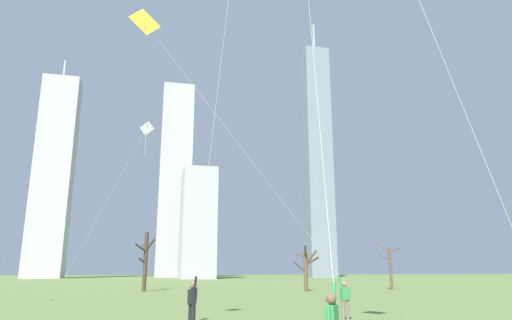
% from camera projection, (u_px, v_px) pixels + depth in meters
% --- Properties ---
extents(kite_flyer_foreground_left_yellow, '(9.72, 4.25, 11.09)m').
position_uv_depth(kite_flyer_foreground_left_yellow, '(319.00, 262.00, 18.79)').
color(kite_flyer_foreground_left_yellow, '#726656').
rests_on(kite_flyer_foreground_left_yellow, ground).
extents(kite_flyer_midfield_center_blue, '(3.41, 9.06, 16.97)m').
position_uv_depth(kite_flyer_midfield_center_blue, '(323.00, 202.00, 11.59)').
color(kite_flyer_midfield_center_blue, black).
rests_on(kite_flyer_midfield_center_blue, ground).
extents(kite_flyer_foreground_right_orange, '(1.31, 6.86, 19.40)m').
position_uv_depth(kite_flyer_foreground_right_orange, '(202.00, 215.00, 16.74)').
color(kite_flyer_foreground_right_orange, black).
rests_on(kite_flyer_foreground_right_orange, ground).
extents(kite_flyer_midfield_left_red, '(5.50, 1.07, 13.69)m').
position_uv_depth(kite_flyer_midfield_left_red, '(505.00, 217.00, 11.07)').
color(kite_flyer_midfield_left_red, '#33384C').
rests_on(kite_flyer_midfield_left_red, ground).
extents(bystander_strolling_midfield, '(0.31, 0.48, 1.62)m').
position_uv_depth(bystander_strolling_midfield, '(194.00, 300.00, 18.73)').
color(bystander_strolling_midfield, '#726656').
rests_on(bystander_strolling_midfield, ground).
extents(distant_kite_high_overhead_white, '(6.47, 3.98, 15.00)m').
position_uv_depth(distant_kite_high_overhead_white, '(143.00, 136.00, 39.62)').
color(distant_kite_high_overhead_white, white).
rests_on(distant_kite_high_overhead_white, ground).
extents(bare_tree_leftmost, '(2.87, 2.77, 4.66)m').
position_uv_depth(bare_tree_leftmost, '(306.00, 267.00, 46.14)').
color(bare_tree_leftmost, brown).
rests_on(bare_tree_leftmost, ground).
extents(bare_tree_center, '(2.09, 3.49, 5.91)m').
position_uv_depth(bare_tree_center, '(145.00, 259.00, 46.20)').
color(bare_tree_center, '#423326').
rests_on(bare_tree_center, ground).
extents(bare_tree_left_of_center, '(1.89, 2.54, 5.16)m').
position_uv_depth(bare_tree_left_of_center, '(390.00, 265.00, 50.08)').
color(bare_tree_left_of_center, brown).
rests_on(bare_tree_left_of_center, ground).
extents(skyline_short_annex, '(9.62, 7.25, 60.85)m').
position_uv_depth(skyline_short_annex, '(53.00, 174.00, 122.44)').
color(skyline_short_annex, '#B2B2B7').
rests_on(skyline_short_annex, ground).
extents(skyline_squat_block, '(8.36, 11.79, 27.25)m').
position_uv_depth(skyline_squat_block, '(198.00, 223.00, 114.17)').
color(skyline_squat_block, '#B2B2B7').
rests_on(skyline_squat_block, ground).
extents(skyline_mid_tower_right, '(7.59, 5.49, 78.72)m').
position_uv_depth(skyline_mid_tower_right, '(318.00, 157.00, 134.71)').
color(skyline_mid_tower_right, gray).
rests_on(skyline_mid_tower_right, ground).
extents(skyline_tall_tower, '(9.26, 5.90, 57.70)m').
position_uv_depth(skyline_tall_tower, '(175.00, 177.00, 134.02)').
color(skyline_tall_tower, '#B2B2B7').
rests_on(skyline_tall_tower, ground).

